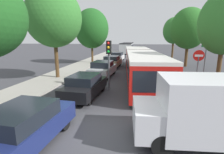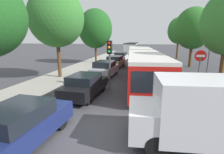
# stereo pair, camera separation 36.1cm
# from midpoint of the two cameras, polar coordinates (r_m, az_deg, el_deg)

# --- Properties ---
(ground_plane) EXTENTS (200.00, 200.00, 0.00)m
(ground_plane) POSITION_cam_midpoint_polar(r_m,az_deg,el_deg) (7.30, -7.43, -16.77)
(ground_plane) COLOR #3D3D42
(kerb_strip_left) EXTENTS (3.20, 46.85, 0.14)m
(kerb_strip_left) POSITION_cam_midpoint_polar(r_m,az_deg,el_deg) (25.89, -6.19, 4.77)
(kerb_strip_left) COLOR #9E998E
(kerb_strip_left) RESTS_ON ground
(articulated_bus) EXTENTS (4.13, 16.70, 2.46)m
(articulated_bus) POSITION_cam_midpoint_polar(r_m,az_deg,el_deg) (16.58, 10.49, 4.95)
(articulated_bus) COLOR red
(articulated_bus) RESTS_ON ground
(city_bus_rear) EXTENTS (2.59, 11.40, 2.45)m
(city_bus_rear) POSITION_cam_midpoint_polar(r_m,az_deg,el_deg) (43.06, 6.69, 9.66)
(city_bus_rear) COLOR silver
(city_bus_rear) RESTS_ON ground
(queued_car_navy) EXTENTS (1.99, 4.23, 1.44)m
(queued_car_navy) POSITION_cam_midpoint_polar(r_m,az_deg,el_deg) (6.67, -26.69, -13.99)
(queued_car_navy) COLOR navy
(queued_car_navy) RESTS_ON ground
(queued_car_black) EXTENTS (1.94, 4.12, 1.40)m
(queued_car_black) POSITION_cam_midpoint_polar(r_m,az_deg,el_deg) (10.90, -7.85, -2.71)
(queued_car_black) COLOR black
(queued_car_black) RESTS_ON ground
(queued_car_silver) EXTENTS (2.02, 4.29, 1.46)m
(queued_car_silver) POSITION_cam_midpoint_polar(r_m,az_deg,el_deg) (16.48, -1.70, 2.72)
(queued_car_silver) COLOR #B7BABF
(queued_car_silver) RESTS_ON ground
(queued_car_tan) EXTENTS (1.98, 4.20, 1.43)m
(queued_car_tan) POSITION_cam_midpoint_polar(r_m,az_deg,el_deg) (21.66, 1.50, 5.06)
(queued_car_tan) COLOR tan
(queued_car_tan) RESTS_ON ground
(queued_car_white) EXTENTS (1.96, 4.15, 1.41)m
(queued_car_white) POSITION_cam_midpoint_polar(r_m,az_deg,el_deg) (27.63, 3.25, 6.66)
(queued_car_white) COLOR white
(queued_car_white) RESTS_ON ground
(white_van) EXTENTS (5.16, 2.40, 2.31)m
(white_van) POSITION_cam_midpoint_polar(r_m,az_deg,el_deg) (6.78, 31.22, -9.36)
(white_van) COLOR silver
(white_van) RESTS_ON ground
(traffic_light) EXTENTS (0.34, 0.37, 3.40)m
(traffic_light) POSITION_cam_midpoint_polar(r_m,az_deg,el_deg) (12.02, 0.03, 7.51)
(traffic_light) COLOR #56595E
(traffic_light) RESTS_ON ground
(no_entry_sign) EXTENTS (0.70, 0.08, 2.82)m
(no_entry_sign) POSITION_cam_midpoint_polar(r_m,az_deg,el_deg) (12.49, 27.41, 3.42)
(no_entry_sign) COLOR #56595E
(no_entry_sign) RESTS_ON ground
(direction_sign_post) EXTENTS (0.38, 1.38, 3.60)m
(direction_sign_post) POSITION_cam_midpoint_polar(r_m,az_deg,el_deg) (16.16, 29.77, 7.37)
(direction_sign_post) COLOR #56595E
(direction_sign_post) RESTS_ON ground
(tree_left_mid) EXTENTS (4.69, 4.69, 7.73)m
(tree_left_mid) POSITION_cam_midpoint_polar(r_m,az_deg,el_deg) (16.33, -17.25, 17.51)
(tree_left_mid) COLOR #51381E
(tree_left_mid) RESTS_ON ground
(tree_left_far) EXTENTS (4.72, 4.72, 7.55)m
(tree_left_far) POSITION_cam_midpoint_polar(r_m,az_deg,el_deg) (25.50, -4.98, 15.09)
(tree_left_far) COLOR #51381E
(tree_left_far) RESTS_ON ground
(tree_right_mid) EXTENTS (4.38, 4.38, 7.20)m
(tree_right_mid) POSITION_cam_midpoint_polar(r_m,az_deg,el_deg) (23.98, 25.27, 13.85)
(tree_right_mid) COLOR #51381E
(tree_right_mid) RESTS_ON ground
(tree_right_far) EXTENTS (3.73, 3.73, 7.07)m
(tree_right_far) POSITION_cam_midpoint_polar(r_m,az_deg,el_deg) (32.92, 21.30, 13.93)
(tree_right_far) COLOR #51381E
(tree_right_far) RESTS_ON ground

